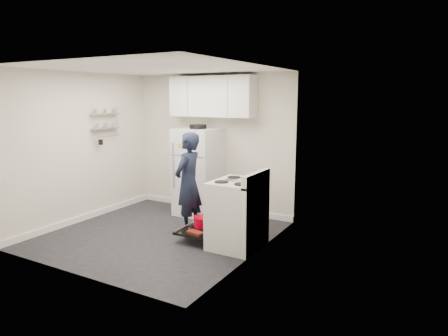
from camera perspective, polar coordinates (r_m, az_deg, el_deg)
The scene contains 7 objects.
room at distance 6.07m, azimuth -9.58°, elevation 1.58°, with size 3.21×3.21×2.51m.
electric_range at distance 5.64m, azimuth 1.80°, elevation -6.66°, with size 0.66×0.76×1.10m.
open_oven_door at distance 6.05m, azimuth -3.09°, elevation -8.21°, with size 0.55×0.70×0.23m.
refrigerator at distance 7.15m, azimuth -3.67°, elevation -0.49°, with size 0.72×0.74×1.61m.
upper_cabinets at distance 7.08m, azimuth -1.75°, elevation 10.17°, with size 1.60×0.33×0.70m, color silver.
wall_shelf_rack at distance 7.36m, azimuth -16.55°, elevation 6.46°, with size 0.14×0.60×0.61m.
person at distance 6.22m, azimuth -5.13°, elevation -2.08°, with size 0.57×0.37×1.57m, color black.
Camera 1 is at (3.75, -4.64, 2.10)m, focal length 32.00 mm.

